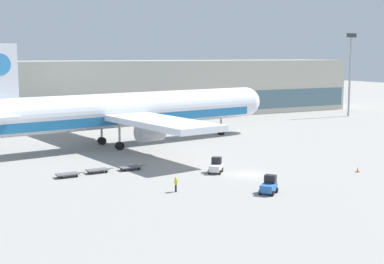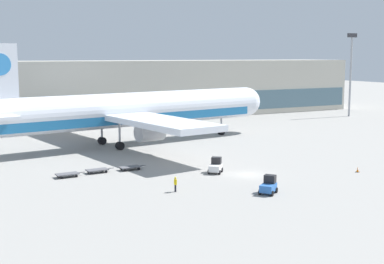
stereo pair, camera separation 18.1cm
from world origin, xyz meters
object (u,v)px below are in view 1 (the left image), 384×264
(light_mast, at_px, (350,68))
(baggage_tug_mid, at_px, (269,186))
(ground_crew_near, at_px, (176,183))
(traffic_cone_near, at_px, (358,169))
(baggage_dolly_lead, at_px, (67,174))
(baggage_dolly_third, at_px, (130,167))
(airplane_main, at_px, (128,111))
(baggage_dolly_second, at_px, (98,170))
(baggage_tug_foreground, at_px, (216,166))

(light_mast, distance_m, baggage_tug_mid, 83.41)
(ground_crew_near, height_order, traffic_cone_near, ground_crew_near)
(baggage_dolly_lead, relative_size, baggage_dolly_third, 1.00)
(baggage_dolly_lead, bearing_deg, baggage_dolly_third, -0.17)
(airplane_main, xyz_separation_m, baggage_tug_mid, (2.22, -37.76, -4.96))
(baggage_tug_mid, relative_size, baggage_dolly_third, 0.75)
(baggage_tug_mid, bearing_deg, baggage_dolly_second, 88.17)
(baggage_dolly_third, bearing_deg, ground_crew_near, -90.99)
(baggage_tug_mid, bearing_deg, airplane_main, 55.81)
(baggage_dolly_third, distance_m, ground_crew_near, 13.26)
(baggage_tug_mid, distance_m, baggage_dolly_lead, 25.59)
(baggage_tug_foreground, distance_m, baggage_dolly_second, 15.52)
(airplane_main, xyz_separation_m, traffic_cone_near, (19.08, -34.22, -5.49))
(baggage_dolly_lead, height_order, traffic_cone_near, traffic_cone_near)
(light_mast, relative_size, baggage_tug_mid, 7.40)
(baggage_tug_mid, height_order, baggage_dolly_lead, baggage_tug_mid)
(light_mast, bearing_deg, baggage_dolly_third, -154.45)
(light_mast, distance_m, baggage_dolly_lead, 88.98)
(baggage_dolly_second, bearing_deg, light_mast, 21.56)
(light_mast, xyz_separation_m, baggage_dolly_third, (-72.40, -34.60, -11.75))
(baggage_dolly_third, bearing_deg, baggage_tug_mid, -66.19)
(baggage_tug_mid, relative_size, traffic_cone_near, 3.92)
(baggage_tug_foreground, height_order, baggage_dolly_second, baggage_tug_foreground)
(baggage_dolly_second, xyz_separation_m, baggage_dolly_third, (4.44, -0.32, 0.00))
(baggage_tug_foreground, xyz_separation_m, baggage_tug_mid, (-0.10, -11.91, 0.00))
(traffic_cone_near, bearing_deg, ground_crew_near, 175.71)
(baggage_tug_foreground, relative_size, ground_crew_near, 1.62)
(baggage_tug_foreground, height_order, baggage_dolly_lead, baggage_tug_foreground)
(baggage_dolly_third, distance_m, traffic_cone_near, 30.19)
(baggage_tug_mid, xyz_separation_m, traffic_cone_near, (16.86, 3.54, -0.53))
(baggage_dolly_lead, bearing_deg, baggage_tug_foreground, -22.27)
(baggage_dolly_lead, xyz_separation_m, ground_crew_near, (8.93, -12.89, 0.62))
(airplane_main, relative_size, baggage_tug_foreground, 20.87)
(light_mast, relative_size, baggage_tug_foreground, 7.47)
(traffic_cone_near, bearing_deg, baggage_dolly_lead, 156.86)
(baggage_tug_mid, xyz_separation_m, ground_crew_near, (-8.90, 5.47, 0.13))
(baggage_dolly_second, bearing_deg, traffic_cone_near, -29.37)
(ground_crew_near, bearing_deg, baggage_tug_mid, 61.18)
(baggage_tug_foreground, bearing_deg, baggage_tug_mid, -139.12)
(light_mast, height_order, ground_crew_near, light_mast)
(traffic_cone_near, bearing_deg, baggage_tug_mid, -168.16)
(airplane_main, bearing_deg, light_mast, 4.90)
(baggage_tug_mid, distance_m, baggage_dolly_second, 23.44)
(ground_crew_near, xyz_separation_m, traffic_cone_near, (25.76, -1.93, -0.65))
(baggage_tug_mid, bearing_deg, baggage_tug_foreground, 51.96)
(ground_crew_near, bearing_deg, light_mast, 126.33)
(airplane_main, distance_m, ground_crew_near, 33.32)
(baggage_dolly_lead, xyz_separation_m, baggage_dolly_second, (4.14, 0.67, 0.00))
(baggage_dolly_second, distance_m, traffic_cone_near, 34.25)
(baggage_dolly_second, distance_m, ground_crew_near, 14.39)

